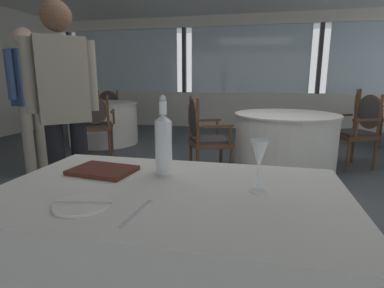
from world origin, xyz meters
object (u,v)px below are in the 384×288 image
object	(u,v)px
dining_chair_1_1	(108,108)
menu_book	(103,170)
dining_chair_1_0	(95,121)
dining_chair_3_0	(360,125)
side_plate	(82,204)
diner_person_0	(64,103)
water_bottle	(163,142)
dining_chair_0_0	(364,112)
wine_glass	(259,155)
dining_chair_3_1	(203,132)
diner_person_1	(29,93)

from	to	relation	value
dining_chair_1_1	menu_book	bearing A→B (deg)	4.89
dining_chair_1_0	dining_chair_3_0	distance (m)	3.72
side_plate	dining_chair_1_1	xyz separation A→B (m)	(-2.63, 5.15, -0.21)
side_plate	dining_chair_1_1	world-z (taller)	dining_chair_1_1
diner_person_0	dining_chair_1_0	bearing A→B (deg)	160.32
dining_chair_1_0	dining_chair_3_0	size ratio (longest dim) A/B	0.96
side_plate	water_bottle	bearing A→B (deg)	68.85
side_plate	dining_chair_0_0	world-z (taller)	dining_chair_0_0
diner_person_0	side_plate	bearing A→B (deg)	-7.75
wine_glass	dining_chair_3_0	xyz separation A→B (m)	(1.31, 3.23, -0.33)
water_bottle	dining_chair_1_0	world-z (taller)	water_bottle
dining_chair_1_1	side_plate	bearing A→B (deg)	4.27
dining_chair_3_0	diner_person_0	distance (m)	3.64
dining_chair_3_1	wine_glass	bearing A→B (deg)	-98.72
menu_book	dining_chair_3_1	size ratio (longest dim) A/B	0.29
dining_chair_1_1	wine_glass	bearing A→B (deg)	10.64
water_bottle	wine_glass	bearing A→B (deg)	-19.56
diner_person_0	diner_person_1	world-z (taller)	diner_person_1
side_plate	dining_chair_3_0	world-z (taller)	dining_chair_3_0
water_bottle	dining_chair_3_1	distance (m)	2.24
dining_chair_1_0	dining_chair_1_1	bearing A→B (deg)	0.00
water_bottle	wine_glass	size ratio (longest dim) A/B	1.75
wine_glass	dining_chair_0_0	distance (m)	5.24
dining_chair_0_0	dining_chair_1_1	world-z (taller)	dining_chair_0_0
water_bottle	dining_chair_3_0	size ratio (longest dim) A/B	0.36
diner_person_0	wine_glass	bearing A→B (deg)	13.43
wine_glass	side_plate	bearing A→B (deg)	-155.62
wine_glass	dining_chair_3_0	bearing A→B (deg)	67.98
water_bottle	dining_chair_3_1	world-z (taller)	water_bottle
side_plate	diner_person_0	size ratio (longest dim) A/B	0.11
dining_chair_3_0	dining_chair_3_1	bearing A→B (deg)	0.00
water_bottle	dining_chair_1_0	distance (m)	3.42
menu_book	diner_person_0	size ratio (longest dim) A/B	0.16
water_bottle	dining_chair_1_1	xyz separation A→B (m)	(-2.79, 4.73, -0.35)
wine_glass	diner_person_0	bearing A→B (deg)	147.76
menu_book	dining_chair_3_1	bearing A→B (deg)	95.89
dining_chair_0_0	diner_person_1	size ratio (longest dim) A/B	0.56
wine_glass	menu_book	size ratio (longest dim) A/B	0.72
dining_chair_1_0	diner_person_1	world-z (taller)	diner_person_1
dining_chair_1_1	diner_person_0	bearing A→B (deg)	0.96
wine_glass	dining_chair_3_1	size ratio (longest dim) A/B	0.21
side_plate	dining_chair_1_0	bearing A→B (deg)	119.49
dining_chair_0_0	dining_chair_1_0	distance (m)	4.68
side_plate	diner_person_0	world-z (taller)	diner_person_0
diner_person_1	dining_chair_1_0	bearing A→B (deg)	78.99
dining_chair_3_0	dining_chair_3_1	size ratio (longest dim) A/B	1.01
dining_chair_0_0	dining_chair_3_1	xyz separation A→B (m)	(-2.50, -2.54, -0.02)
water_bottle	dining_chair_3_0	xyz separation A→B (m)	(1.74, 3.08, -0.33)
water_bottle	dining_chair_0_0	bearing A→B (deg)	64.33
dining_chair_1_1	diner_person_1	distance (m)	2.91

